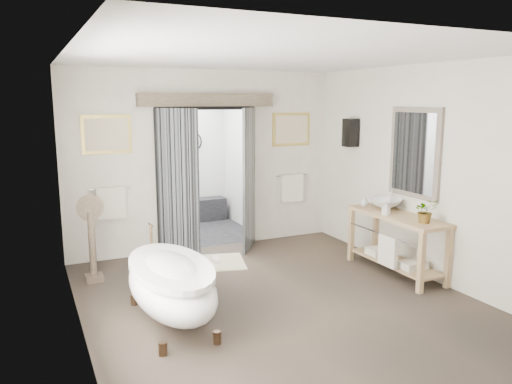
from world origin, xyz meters
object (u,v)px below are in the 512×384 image
Objects in this scene: vanity at (396,239)px; basin at (385,204)px; clawfoot_tub at (171,284)px; rug at (204,263)px.

vanity is 0.55m from basin.
clawfoot_tub is 3.43m from basin.
basin is (0.07, 0.33, 0.43)m from vanity.
clawfoot_tub is 2.07m from rug.
clawfoot_tub is 3.94× the size of basin.
vanity reaches higher than rug.
clawfoot_tub is 1.18× the size of vanity.
rug is at bearing 146.19° from vanity.
vanity is at bearing -33.81° from rug.
rug is (0.98, 1.76, -0.44)m from clawfoot_tub.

